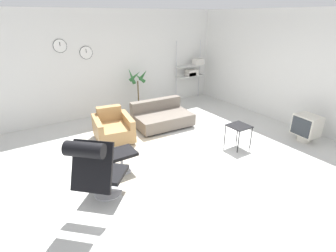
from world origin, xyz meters
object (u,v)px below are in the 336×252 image
(lounge_chair, at_px, (96,166))
(side_table, at_px, (239,128))
(ottoman, at_px, (121,156))
(crt_television, at_px, (306,127))
(shelf_unit, at_px, (193,70))
(couch_low, at_px, (162,117))
(potted_plant, at_px, (138,96))
(armchair_red, at_px, (113,129))

(lounge_chair, relative_size, side_table, 2.36)
(ottoman, relative_size, side_table, 1.01)
(ottoman, height_order, side_table, side_table)
(side_table, xyz_separation_m, crt_television, (1.48, -0.63, -0.10))
(lounge_chair, distance_m, side_table, 3.16)
(crt_television, xyz_separation_m, shelf_unit, (-0.15, 3.92, 0.66))
(lounge_chair, xyz_separation_m, crt_television, (4.63, -0.43, -0.35))
(lounge_chair, relative_size, couch_low, 0.81)
(potted_plant, bearing_deg, crt_television, -59.25)
(lounge_chair, height_order, couch_low, lounge_chair)
(ottoman, bearing_deg, shelf_unit, 36.37)
(potted_plant, distance_m, shelf_unit, 2.15)
(couch_low, xyz_separation_m, shelf_unit, (2.07, 1.39, 0.78))
(armchair_red, distance_m, side_table, 2.77)
(potted_plant, bearing_deg, shelf_unit, 4.37)
(shelf_unit, bearing_deg, ottoman, -143.63)
(ottoman, distance_m, shelf_unit, 4.77)
(armchair_red, height_order, shelf_unit, shelf_unit)
(lounge_chair, distance_m, shelf_unit, 5.69)
(side_table, bearing_deg, crt_television, -23.04)
(ottoman, relative_size, armchair_red, 0.49)
(couch_low, height_order, shelf_unit, shelf_unit)
(couch_low, height_order, crt_television, couch_low)
(couch_low, distance_m, potted_plant, 1.26)
(couch_low, relative_size, side_table, 2.93)
(armchair_red, bearing_deg, shelf_unit, -146.84)
(ottoman, xyz_separation_m, side_table, (2.47, -0.49, 0.14))
(armchair_red, distance_m, couch_low, 1.36)
(lounge_chair, distance_m, potted_plant, 4.11)
(side_table, relative_size, crt_television, 0.81)
(ottoman, height_order, shelf_unit, shelf_unit)
(armchair_red, bearing_deg, couch_low, -166.22)
(lounge_chair, distance_m, crt_television, 4.66)
(crt_television, bearing_deg, lounge_chair, 90.37)
(potted_plant, height_order, shelf_unit, shelf_unit)
(ottoman, distance_m, couch_low, 2.23)
(shelf_unit, bearing_deg, lounge_chair, -141.99)
(couch_low, bearing_deg, crt_television, 134.87)
(couch_low, distance_m, crt_television, 3.37)
(side_table, bearing_deg, ottoman, 168.78)
(couch_low, xyz_separation_m, potted_plant, (-0.02, 1.23, 0.28))
(side_table, bearing_deg, shelf_unit, 67.99)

